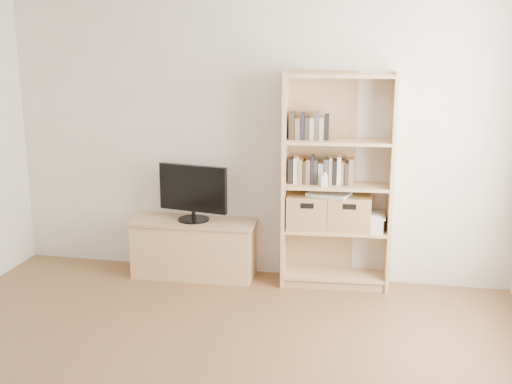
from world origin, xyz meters
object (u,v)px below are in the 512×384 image
(basket_left, at_px, (307,211))
(laptop, at_px, (329,194))
(tv_stand, at_px, (194,249))
(baby_monitor, at_px, (325,181))
(basket_right, at_px, (349,212))
(television, at_px, (193,193))
(bookshelf, at_px, (337,182))

(basket_left, xyz_separation_m, laptop, (0.18, 0.01, 0.16))
(tv_stand, xyz_separation_m, baby_monitor, (1.17, -0.07, 0.71))
(tv_stand, height_order, basket_right, basket_right)
(tv_stand, height_order, laptop, laptop)
(basket_left, bearing_deg, laptop, -3.27)
(tv_stand, bearing_deg, television, 0.00)
(basket_left, bearing_deg, tv_stand, 174.27)
(bookshelf, height_order, laptop, bookshelf)
(tv_stand, xyz_separation_m, bookshelf, (1.27, 0.04, 0.68))
(baby_monitor, distance_m, basket_right, 0.38)
(tv_stand, distance_m, basket_left, 1.10)
(bookshelf, height_order, basket_left, bookshelf)
(baby_monitor, bearing_deg, basket_left, 147.81)
(tv_stand, bearing_deg, basket_left, -1.28)
(basket_left, relative_size, laptop, 1.04)
(baby_monitor, xyz_separation_m, laptop, (0.03, 0.10, -0.13))
(laptop, bearing_deg, television, -164.02)
(laptop, bearing_deg, tv_stand, -164.02)
(basket_right, relative_size, laptop, 1.06)
(tv_stand, bearing_deg, baby_monitor, -5.56)
(baby_monitor, relative_size, basket_left, 0.28)
(bookshelf, xyz_separation_m, laptop, (-0.06, -0.01, -0.11))
(television, xyz_separation_m, basket_left, (1.02, 0.01, -0.11))
(tv_stand, xyz_separation_m, laptop, (1.20, 0.02, 0.57))
(bookshelf, xyz_separation_m, basket_right, (0.11, 0.00, -0.26))
(basket_left, height_order, laptop, laptop)
(television, distance_m, baby_monitor, 1.19)
(basket_right, xyz_separation_m, laptop, (-0.18, -0.02, 0.16))
(television, xyz_separation_m, basket_right, (1.38, 0.04, -0.11))
(television, distance_m, basket_right, 1.39)
(basket_left, relative_size, basket_right, 0.99)
(television, distance_m, laptop, 1.21)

